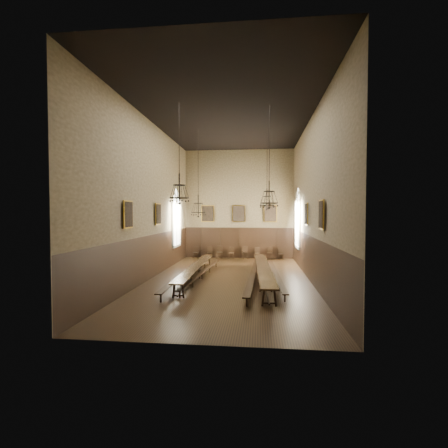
% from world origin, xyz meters
% --- Properties ---
extents(floor, '(9.00, 18.00, 0.02)m').
position_xyz_m(floor, '(0.00, 0.00, -0.01)').
color(floor, black).
rests_on(floor, ground).
extents(ceiling, '(9.00, 18.00, 0.02)m').
position_xyz_m(ceiling, '(0.00, 0.00, 9.01)').
color(ceiling, black).
rests_on(ceiling, ground).
extents(wall_back, '(9.00, 0.02, 9.00)m').
position_xyz_m(wall_back, '(0.00, 9.01, 4.50)').
color(wall_back, '#8A7755').
rests_on(wall_back, ground).
extents(wall_front, '(9.00, 0.02, 9.00)m').
position_xyz_m(wall_front, '(0.00, -9.01, 4.50)').
color(wall_front, '#8A7755').
rests_on(wall_front, ground).
extents(wall_left, '(0.02, 18.00, 9.00)m').
position_xyz_m(wall_left, '(-4.51, 0.00, 4.50)').
color(wall_left, '#8A7755').
rests_on(wall_left, ground).
extents(wall_right, '(0.02, 18.00, 9.00)m').
position_xyz_m(wall_right, '(4.51, 0.00, 4.50)').
color(wall_right, '#8A7755').
rests_on(wall_right, ground).
extents(wainscot_panelling, '(9.00, 18.00, 2.50)m').
position_xyz_m(wainscot_panelling, '(0.00, 0.00, 1.25)').
color(wainscot_panelling, black).
rests_on(wainscot_panelling, floor).
extents(table_left, '(0.77, 9.36, 0.73)m').
position_xyz_m(table_left, '(-1.93, 0.15, 0.36)').
color(table_left, black).
rests_on(table_left, floor).
extents(table_right, '(1.12, 10.55, 0.82)m').
position_xyz_m(table_right, '(1.92, -0.19, 0.41)').
color(table_right, black).
rests_on(table_right, floor).
extents(bench_left_outer, '(0.42, 10.33, 0.46)m').
position_xyz_m(bench_left_outer, '(-2.48, -0.09, 0.30)').
color(bench_left_outer, black).
rests_on(bench_left_outer, floor).
extents(bench_left_inner, '(0.84, 9.02, 0.41)m').
position_xyz_m(bench_left_inner, '(-1.54, 0.07, 0.26)').
color(bench_left_inner, black).
rests_on(bench_left_inner, floor).
extents(bench_right_inner, '(0.69, 10.64, 0.48)m').
position_xyz_m(bench_right_inner, '(1.37, -0.18, 0.30)').
color(bench_right_inner, black).
rests_on(bench_right_inner, floor).
extents(bench_right_outer, '(0.60, 9.35, 0.42)m').
position_xyz_m(bench_right_outer, '(2.62, 0.09, 0.27)').
color(bench_right_outer, black).
rests_on(bench_right_outer, floor).
extents(chair_0, '(0.43, 0.43, 0.95)m').
position_xyz_m(chair_0, '(-3.57, 8.49, 0.29)').
color(chair_0, black).
rests_on(chair_0, floor).
extents(chair_1, '(0.50, 0.50, 0.96)m').
position_xyz_m(chair_1, '(-2.38, 8.54, 0.29)').
color(chair_1, black).
rests_on(chair_1, floor).
extents(chair_2, '(0.49, 0.49, 1.03)m').
position_xyz_m(chair_2, '(-1.58, 8.54, 0.31)').
color(chair_2, black).
rests_on(chair_2, floor).
extents(chair_3, '(0.41, 0.41, 0.93)m').
position_xyz_m(chair_3, '(-0.60, 8.57, 0.28)').
color(chair_3, black).
rests_on(chair_3, floor).
extents(chair_4, '(0.55, 0.55, 1.02)m').
position_xyz_m(chair_4, '(0.57, 8.52, 0.31)').
color(chair_4, black).
rests_on(chair_4, floor).
extents(chair_5, '(0.47, 0.47, 0.95)m').
position_xyz_m(chair_5, '(1.55, 8.52, 0.29)').
color(chair_5, black).
rests_on(chair_5, floor).
extents(chair_6, '(0.55, 0.55, 1.00)m').
position_xyz_m(chair_6, '(2.55, 8.61, 0.30)').
color(chair_6, black).
rests_on(chair_6, floor).
extents(chair_7, '(0.40, 0.40, 0.89)m').
position_xyz_m(chair_7, '(3.46, 8.53, 0.27)').
color(chair_7, black).
rests_on(chair_7, floor).
extents(chandelier_back_left, '(0.91, 0.91, 5.37)m').
position_xyz_m(chandelier_back_left, '(-2.14, 2.17, 4.12)').
color(chandelier_back_left, black).
rests_on(chandelier_back_left, ceiling).
extents(chandelier_back_right, '(0.86, 0.86, 4.91)m').
position_xyz_m(chandelier_back_right, '(2.16, 2.43, 4.57)').
color(chandelier_back_right, black).
rests_on(chandelier_back_right, ceiling).
extents(chandelier_front_left, '(0.95, 0.95, 4.68)m').
position_xyz_m(chandelier_front_left, '(-2.12, -2.80, 4.77)').
color(chandelier_front_left, black).
rests_on(chandelier_front_left, ceiling).
extents(chandelier_front_right, '(0.87, 0.87, 4.90)m').
position_xyz_m(chandelier_front_right, '(2.16, -2.01, 4.57)').
color(chandelier_front_right, black).
rests_on(chandelier_front_right, ceiling).
extents(portrait_back_0, '(1.10, 0.12, 1.40)m').
position_xyz_m(portrait_back_0, '(-2.60, 8.88, 3.70)').
color(portrait_back_0, '#A88128').
rests_on(portrait_back_0, wall_back).
extents(portrait_back_1, '(1.10, 0.12, 1.40)m').
position_xyz_m(portrait_back_1, '(0.00, 8.88, 3.70)').
color(portrait_back_1, '#A88128').
rests_on(portrait_back_1, wall_back).
extents(portrait_back_2, '(1.10, 0.12, 1.40)m').
position_xyz_m(portrait_back_2, '(2.60, 8.88, 3.70)').
color(portrait_back_2, '#A88128').
rests_on(portrait_back_2, wall_back).
extents(portrait_left_0, '(0.12, 1.00, 1.30)m').
position_xyz_m(portrait_left_0, '(-4.38, 1.00, 3.70)').
color(portrait_left_0, '#A88128').
rests_on(portrait_left_0, wall_left).
extents(portrait_left_1, '(0.12, 1.00, 1.30)m').
position_xyz_m(portrait_left_1, '(-4.38, -3.50, 3.70)').
color(portrait_left_1, '#A88128').
rests_on(portrait_left_1, wall_left).
extents(portrait_right_0, '(0.12, 1.00, 1.30)m').
position_xyz_m(portrait_right_0, '(4.38, 1.00, 3.70)').
color(portrait_right_0, '#A88128').
rests_on(portrait_right_0, wall_right).
extents(portrait_right_1, '(0.12, 1.00, 1.30)m').
position_xyz_m(portrait_right_1, '(4.38, -3.50, 3.70)').
color(portrait_right_1, '#A88128').
rests_on(portrait_right_1, wall_right).
extents(window_right, '(0.20, 2.20, 4.60)m').
position_xyz_m(window_right, '(4.43, 5.50, 3.40)').
color(window_right, white).
rests_on(window_right, wall_right).
extents(window_left, '(0.20, 2.20, 4.60)m').
position_xyz_m(window_left, '(-4.43, 5.50, 3.40)').
color(window_left, white).
rests_on(window_left, wall_left).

